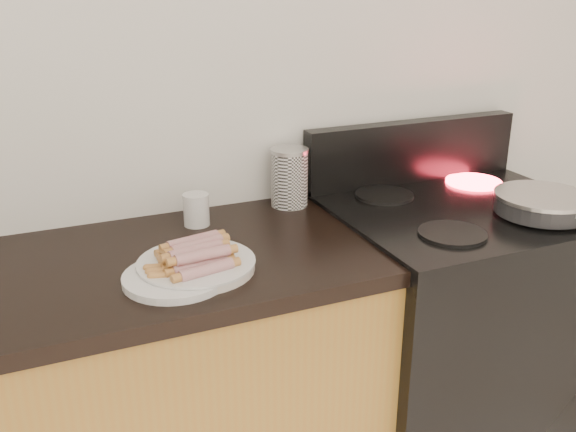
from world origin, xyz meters
name	(u,v)px	position (x,y,z in m)	size (l,w,h in m)	color
wall_back	(169,74)	(0.00, 2.00, 1.30)	(4.00, 0.04, 2.60)	silver
stove	(450,340)	(0.78, 1.68, 0.46)	(0.76, 0.65, 0.91)	black
stove_panel	(412,151)	(0.78, 1.96, 1.01)	(0.76, 0.06, 0.20)	black
burner_near_left	(452,234)	(0.61, 1.51, 0.92)	(0.18, 0.18, 0.01)	black
burner_near_right	(551,216)	(0.95, 1.51, 0.92)	(0.18, 0.18, 0.01)	black
burner_far_left	(384,195)	(0.61, 1.84, 0.92)	(0.18, 0.18, 0.01)	black
burner_far_right	(474,182)	(0.95, 1.84, 0.92)	(0.18, 0.18, 0.01)	#FF1E2D
frying_pan	(544,204)	(0.93, 1.52, 0.95)	(0.27, 0.47, 0.06)	black
main_plate	(197,267)	(-0.06, 1.59, 0.91)	(0.28, 0.28, 0.02)	white
side_plate	(176,277)	(-0.12, 1.55, 0.91)	(0.24, 0.24, 0.02)	white
hotdog_pile	(196,254)	(-0.06, 1.59, 0.94)	(0.13, 0.20, 0.05)	maroon
plain_sausages	(175,270)	(-0.12, 1.55, 0.93)	(0.12, 0.09, 0.02)	#B55D2C
canister	(289,177)	(0.32, 1.92, 0.99)	(0.11, 0.11, 0.18)	white
mug	(196,210)	(0.02, 1.87, 0.94)	(0.07, 0.07, 0.09)	silver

